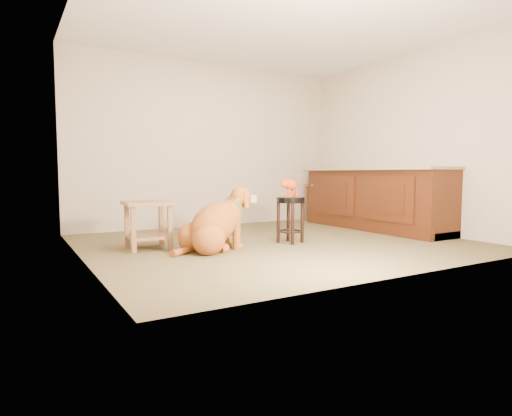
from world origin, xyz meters
TOP-DOWN VIEW (x-y plane):
  - floor at (0.00, 0.00)m, footprint 4.50×4.00m
  - room_shell at (0.00, 0.00)m, footprint 4.54×4.04m
  - cabinet_run at (1.94, 0.30)m, footprint 0.70×2.56m
  - padded_stool at (0.13, -0.11)m, footprint 0.37×0.37m
  - wood_stool at (1.85, 1.53)m, footprint 0.44×0.44m
  - side_table at (-1.50, 0.35)m, footprint 0.55×0.55m
  - golden_retriever at (-0.90, -0.14)m, footprint 1.16×0.65m
  - tabby_kitten at (0.12, -0.11)m, footprint 0.37×0.26m

SIDE VIEW (x-z plane):
  - floor at x=0.00m, z-range -0.01..0.01m
  - golden_retriever at x=-0.90m, z-range -0.09..0.65m
  - wood_stool at x=1.85m, z-range 0.01..0.68m
  - side_table at x=-1.50m, z-range 0.09..0.62m
  - padded_stool at x=0.13m, z-range 0.12..0.68m
  - cabinet_run at x=1.94m, z-range -0.03..0.91m
  - tabby_kitten at x=0.12m, z-range 0.57..0.84m
  - room_shell at x=0.00m, z-range 0.37..2.99m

